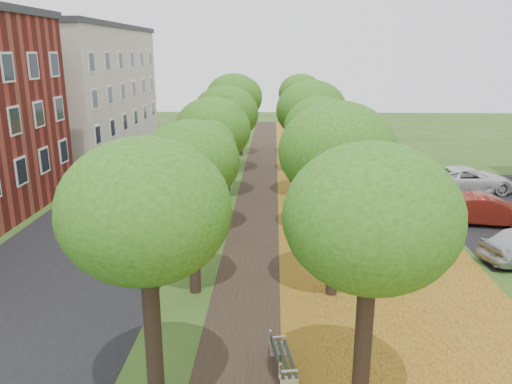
# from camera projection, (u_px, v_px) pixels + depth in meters

# --- Properties ---
(street_asphalt) EXTENTS (8.00, 70.00, 0.01)m
(street_asphalt) POSITION_uv_depth(u_px,v_px,m) (123.00, 211.00, 26.58)
(street_asphalt) COLOR black
(street_asphalt) RESTS_ON ground
(footpath) EXTENTS (3.20, 70.00, 0.01)m
(footpath) POSITION_uv_depth(u_px,v_px,m) (263.00, 213.00, 26.32)
(footpath) COLOR black
(footpath) RESTS_ON ground
(leaf_verge) EXTENTS (7.50, 70.00, 0.01)m
(leaf_verge) POSITION_uv_depth(u_px,v_px,m) (358.00, 214.00, 26.15)
(leaf_verge) COLOR #B08E20
(leaf_verge) RESTS_ON ground
(tree_row_west) EXTENTS (3.63, 33.63, 6.38)m
(tree_row_west) POSITION_uv_depth(u_px,v_px,m) (220.00, 122.00, 25.09)
(tree_row_west) COLOR black
(tree_row_west) RESTS_ON ground
(tree_row_east) EXTENTS (3.63, 33.63, 6.38)m
(tree_row_east) POSITION_uv_depth(u_px,v_px,m) (315.00, 122.00, 24.93)
(tree_row_east) COLOR black
(tree_row_east) RESTS_ON ground
(building_cream) EXTENTS (10.30, 20.30, 10.40)m
(building_cream) POSITION_uv_depth(u_px,v_px,m) (70.00, 88.00, 42.80)
(building_cream) COLOR beige
(building_cream) RESTS_ON ground
(bench) EXTENTS (0.76, 1.74, 0.80)m
(bench) POSITION_uv_depth(u_px,v_px,m) (282.00, 359.00, 13.15)
(bench) COLOR #242D25
(bench) RESTS_ON ground
(car_red) EXTENTS (4.65, 2.18, 1.47)m
(car_red) POSITION_uv_depth(u_px,v_px,m) (487.00, 210.00, 24.42)
(car_red) COLOR maroon
(car_red) RESTS_ON ground
(car_grey) EXTENTS (5.05, 2.60, 1.40)m
(car_grey) POSITION_uv_depth(u_px,v_px,m) (481.00, 206.00, 25.14)
(car_grey) COLOR #2E2E32
(car_grey) RESTS_ON ground
(car_white) EXTENTS (5.76, 3.18, 1.53)m
(car_white) POSITION_uv_depth(u_px,v_px,m) (467.00, 180.00, 30.07)
(car_white) COLOR white
(car_white) RESTS_ON ground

